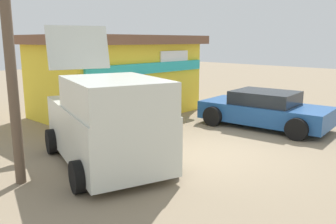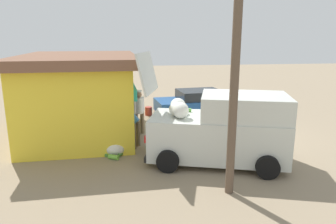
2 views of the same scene
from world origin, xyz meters
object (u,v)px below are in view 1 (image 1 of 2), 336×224
(unloaded_banana_pile, at_px, (73,126))
(parked_sedan, at_px, (264,110))
(vendor_standing, at_px, (141,97))
(customer_bending, at_px, (102,103))
(delivery_van, at_px, (107,121))
(storefront_bar, at_px, (117,74))
(paint_bucket, at_px, (210,110))

(unloaded_banana_pile, bearing_deg, parked_sedan, -38.68)
(vendor_standing, height_order, customer_bending, vendor_standing)
(delivery_van, xyz_separation_m, customer_bending, (1.70, 2.66, -0.11))
(storefront_bar, distance_m, vendor_standing, 2.35)
(vendor_standing, bearing_deg, parked_sedan, -47.32)
(storefront_bar, distance_m, paint_bucket, 3.89)
(parked_sedan, relative_size, paint_bucket, 10.69)
(parked_sedan, relative_size, customer_bending, 2.86)
(storefront_bar, bearing_deg, paint_bucket, -49.53)
(paint_bucket, bearing_deg, storefront_bar, 130.47)
(storefront_bar, bearing_deg, vendor_standing, -106.11)
(storefront_bar, distance_m, customer_bending, 2.77)
(delivery_van, height_order, customer_bending, delivery_van)
(parked_sedan, relative_size, vendor_standing, 2.51)
(unloaded_banana_pile, relative_size, paint_bucket, 2.02)
(delivery_van, bearing_deg, customer_bending, 57.38)
(delivery_van, distance_m, customer_bending, 3.16)
(delivery_van, distance_m, vendor_standing, 3.82)
(delivery_van, distance_m, parked_sedan, 5.90)
(vendor_standing, distance_m, paint_bucket, 3.16)
(vendor_standing, bearing_deg, paint_bucket, -11.02)
(storefront_bar, height_order, delivery_van, delivery_van)
(unloaded_banana_pile, bearing_deg, paint_bucket, -16.12)
(parked_sedan, bearing_deg, storefront_bar, 112.45)
(customer_bending, xyz_separation_m, unloaded_banana_pile, (-0.76, 0.54, -0.73))
(paint_bucket, bearing_deg, parked_sedan, -95.03)
(parked_sedan, xyz_separation_m, unloaded_banana_pile, (-4.89, 3.92, -0.39))
(storefront_bar, bearing_deg, unloaded_banana_pile, -154.53)
(vendor_standing, distance_m, customer_bending, 1.39)
(vendor_standing, xyz_separation_m, paint_bucket, (3.00, -0.58, -0.79))
(delivery_van, distance_m, unloaded_banana_pile, 3.44)
(storefront_bar, relative_size, paint_bucket, 15.92)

